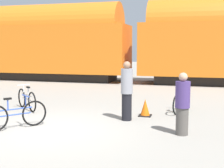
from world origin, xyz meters
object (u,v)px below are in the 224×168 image
bicycle_green (181,102)px  person_in_purple (182,104)px  bicycle_blue (15,115)px  freight_train (134,40)px  person_in_grey (127,91)px  bicycle_silver (27,99)px  traffic_cone (145,108)px

bicycle_green → person_in_purple: size_ratio=1.02×
person_in_purple → bicycle_blue: bearing=118.9°
freight_train → person_in_grey: size_ratio=13.92×
bicycle_green → freight_train: bearing=111.2°
bicycle_silver → traffic_cone: (4.25, 0.08, -0.12)m
bicycle_blue → person_in_grey: person_in_grey is taller
bicycle_silver → traffic_cone: size_ratio=2.52×
bicycle_blue → bicycle_silver: bearing=114.0°
bicycle_blue → person_in_grey: (2.72, 1.78, 0.52)m
freight_train → person_in_grey: (1.82, -10.37, -1.75)m
traffic_cone → bicycle_green: bearing=41.1°
bicycle_blue → traffic_cone: 4.05m
bicycle_blue → freight_train: bearing=85.8°
traffic_cone → person_in_grey: bearing=-121.4°
freight_train → bicycle_green: size_ratio=15.47×
freight_train → person_in_purple: (3.52, -11.56, -1.86)m
freight_train → bicycle_silver: (-1.99, -9.71, -2.28)m
bicycle_silver → person_in_purple: (5.51, -1.85, 0.41)m
bicycle_green → traffic_cone: bicycle_green is taller
bicycle_silver → person_in_grey: 3.90m
bicycle_green → person_in_purple: 2.92m
bicycle_green → person_in_grey: person_in_grey is taller
bicycle_silver → traffic_cone: 4.26m
freight_train → bicycle_blue: size_ratio=17.07×
freight_train → bicycle_silver: size_ratio=18.11×
bicycle_blue → person_in_purple: bearing=7.6°
bicycle_silver → bicycle_green: bearing=10.9°
bicycle_blue → bicycle_silver: (-1.09, 2.44, -0.01)m
person_in_grey → bicycle_green: bearing=53.4°
person_in_purple → person_in_grey: size_ratio=0.88×
freight_train → traffic_cone: size_ratio=45.62×
freight_train → bicycle_green: 9.59m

